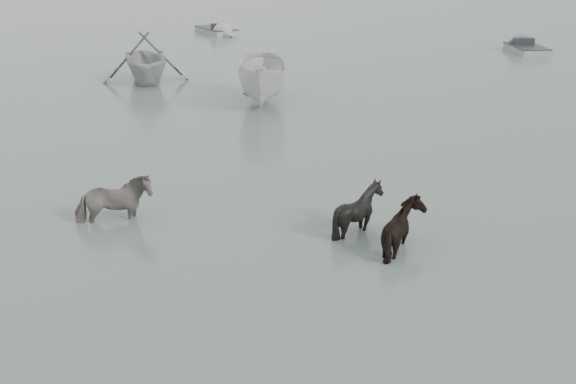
% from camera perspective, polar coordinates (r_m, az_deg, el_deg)
% --- Properties ---
extents(ground, '(140.00, 140.00, 0.00)m').
position_cam_1_polar(ground, '(15.76, 1.63, -4.25)').
color(ground, '#53625B').
rests_on(ground, ground).
extents(pony_pinto, '(1.82, 0.86, 1.52)m').
position_cam_1_polar(pony_pinto, '(17.28, -13.71, 0.08)').
color(pony_pinto, black).
rests_on(pony_pinto, ground).
extents(pony_dark, '(1.52, 1.67, 1.44)m').
position_cam_1_polar(pony_dark, '(15.46, 9.33, -2.10)').
color(pony_dark, black).
rests_on(pony_dark, ground).
extents(pony_black, '(1.58, 1.48, 1.43)m').
position_cam_1_polar(pony_black, '(16.33, 5.60, -0.75)').
color(pony_black, black).
rests_on(pony_black, ground).
extents(rowboat_trail, '(4.22, 4.83, 2.46)m').
position_cam_1_polar(rowboat_trail, '(33.84, -11.21, 10.55)').
color(rowboat_trail, '#ABADAA').
rests_on(rowboat_trail, ground).
extents(boat_small, '(3.43, 5.39, 1.95)m').
position_cam_1_polar(boat_small, '(29.18, -1.96, 8.98)').
color(boat_small, beige).
rests_on(boat_small, ground).
extents(skiff_port, '(2.67, 4.84, 0.75)m').
position_cam_1_polar(skiff_port, '(44.28, 18.37, 10.91)').
color(skiff_port, gray).
rests_on(skiff_port, ground).
extents(skiff_mid, '(2.63, 5.43, 0.75)m').
position_cam_1_polar(skiff_mid, '(50.69, -5.70, 12.78)').
color(skiff_mid, gray).
rests_on(skiff_mid, ground).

